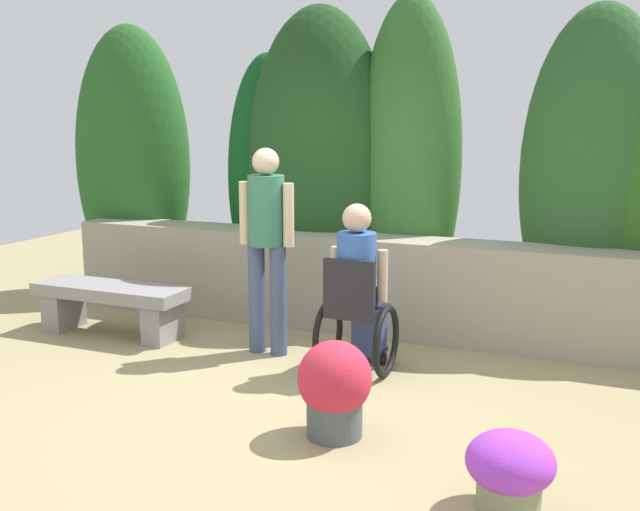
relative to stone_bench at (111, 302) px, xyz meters
The scene contains 8 objects.
ground_plane 2.34m from the stone_bench, 25.02° to the right, with size 13.44×13.44×0.00m, color #998B60.
stone_retaining_wall 2.34m from the stone_bench, 26.17° to the left, with size 6.12×0.50×0.89m, color gray.
hedge_backdrop 2.83m from the stone_bench, 37.80° to the left, with size 6.79×1.13×3.09m.
stone_bench is the anchor object (origin of this frame).
person_in_wheelchair 2.43m from the stone_bench, ahead, with size 0.53×0.66×1.33m.
person_standing_companion 1.70m from the stone_bench, ahead, with size 0.49×0.30×1.72m.
flower_pot_purple_near 4.19m from the stone_bench, 24.23° to the right, with size 0.45×0.45×0.42m.
flower_pot_terracotta_by_wall 2.95m from the stone_bench, 24.75° to the right, with size 0.46×0.46×0.61m.
Camera 1 is at (2.16, -4.28, 1.97)m, focal length 41.29 mm.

